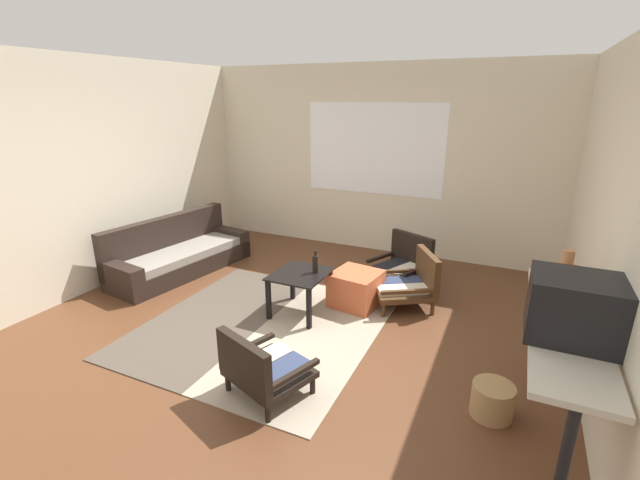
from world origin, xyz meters
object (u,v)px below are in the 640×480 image
clay_vase (564,277)px  crt_television (574,308)px  armchair_corner (410,282)px  ottoman_orange (356,289)px  armchair_by_window (403,263)px  glass_bottle (315,263)px  console_shelf (564,332)px  coffee_table (300,281)px  armchair_striped_foreground (262,367)px  wicker_basket (492,400)px  couch (178,255)px

clay_vase → crt_television: bearing=-90.3°
armchair_corner → ottoman_orange: armchair_corner is taller
armchair_by_window → clay_vase: clay_vase is taller
glass_bottle → ottoman_orange: bearing=45.6°
armchair_by_window → ottoman_orange: (-0.32, -0.83, -0.08)m
ottoman_orange → clay_vase: (1.89, -0.74, 0.77)m
console_shelf → coffee_table: bearing=161.3°
armchair_striped_foreground → console_shelf: 2.14m
armchair_by_window → wicker_basket: size_ratio=2.61×
armchair_by_window → armchair_corner: size_ratio=0.94×
clay_vase → armchair_striped_foreground: bearing=-152.2°
crt_television → wicker_basket: size_ratio=1.68×
coffee_table → console_shelf: bearing=-18.7°
couch → ottoman_orange: 2.50m
armchair_by_window → glass_bottle: (-0.66, -1.17, 0.30)m
couch → armchair_corner: 3.06m
armchair_by_window → wicker_basket: (1.21, -2.08, -0.15)m
coffee_table → armchair_corner: (1.02, 0.69, -0.10)m
console_shelf → glass_bottle: 2.41m
clay_vase → glass_bottle: (-2.23, 0.39, -0.40)m
ottoman_orange → console_shelf: console_shelf is taller
glass_bottle → armchair_striped_foreground: bearing=-81.0°
console_shelf → crt_television: bearing=-90.8°
console_shelf → clay_vase: size_ratio=5.58×
armchair_by_window → crt_television: crt_television is taller
couch → glass_bottle: couch is taller
armchair_by_window → console_shelf: size_ratio=0.44×
armchair_corner → glass_bottle: bearing=-145.6°
ottoman_orange → console_shelf: bearing=-33.2°
armchair_striped_foreground → armchair_corner: size_ratio=0.87×
ottoman_orange → crt_television: crt_television is taller
coffee_table → armchair_by_window: size_ratio=0.77×
crt_television → coffee_table: bearing=156.7°
wicker_basket → coffee_table: bearing=157.8°
coffee_table → armchair_corner: armchair_corner is taller
armchair_striped_foreground → ottoman_orange: size_ratio=1.48×
clay_vase → glass_bottle: size_ratio=1.31×
armchair_by_window → glass_bottle: size_ratio=3.23×
armchair_by_window → armchair_striped_foreground: (-0.43, -2.62, -0.01)m
wicker_basket → couch: bearing=163.4°
armchair_corner → console_shelf: size_ratio=0.47×
armchair_corner → console_shelf: console_shelf is taller
armchair_corner → console_shelf: bearing=-47.8°
armchair_corner → clay_vase: 1.81m
armchair_by_window → crt_television: size_ratio=1.56×
couch → clay_vase: bearing=-8.8°
ottoman_orange → crt_television: bearing=-37.7°
ottoman_orange → wicker_basket: bearing=-39.4°
console_shelf → clay_vase: 0.54m
armchair_striped_foreground → crt_television: crt_television is taller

